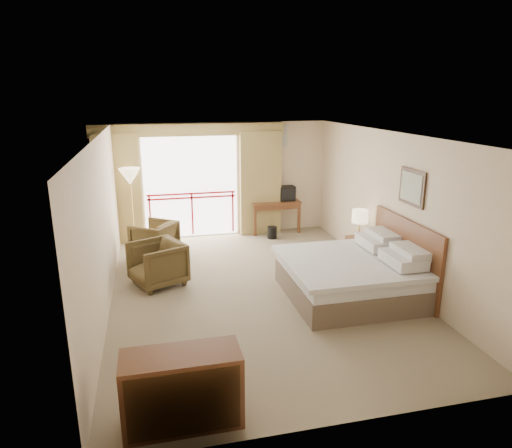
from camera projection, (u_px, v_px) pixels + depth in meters
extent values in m
plane|color=#83765B|center=(258.00, 290.00, 8.06)|extent=(7.00, 7.00, 0.00)
plane|color=white|center=(258.00, 135.00, 7.31)|extent=(7.00, 7.00, 0.00)
plane|color=beige|center=(224.00, 179.00, 10.96)|extent=(5.00, 0.00, 5.00)
plane|color=beige|center=(342.00, 308.00, 4.41)|extent=(5.00, 0.00, 5.00)
plane|color=beige|center=(103.00, 226.00, 7.13)|extent=(0.00, 7.00, 7.00)
plane|color=beige|center=(393.00, 208.00, 8.23)|extent=(0.00, 7.00, 7.00)
plane|color=white|center=(191.00, 187.00, 10.80)|extent=(2.40, 0.00, 2.40)
cube|color=#B20F19|center=(192.00, 198.00, 10.85)|extent=(2.09, 0.03, 0.04)
cube|color=#B20F19|center=(192.00, 194.00, 10.83)|extent=(2.09, 0.03, 0.04)
cube|color=#B20F19|center=(150.00, 216.00, 10.75)|extent=(0.04, 0.03, 1.00)
cube|color=#B20F19|center=(192.00, 214.00, 10.97)|extent=(0.04, 0.03, 1.00)
cube|color=#B20F19|center=(233.00, 212.00, 11.18)|extent=(0.04, 0.03, 1.00)
cube|color=olive|center=(118.00, 190.00, 10.31)|extent=(1.00, 0.26, 2.50)
cube|color=olive|center=(260.00, 183.00, 11.03)|extent=(1.00, 0.26, 2.50)
cube|color=olive|center=(189.00, 130.00, 10.34)|extent=(4.40, 0.22, 0.28)
cube|color=silver|center=(277.00, 136.00, 10.94)|extent=(0.50, 0.04, 0.50)
cube|color=brown|center=(349.00, 285.00, 7.76)|extent=(2.05, 2.00, 0.40)
cube|color=silver|center=(350.00, 269.00, 7.68)|extent=(2.01, 1.96, 0.22)
cube|color=silver|center=(348.00, 262.00, 7.63)|extent=(2.09, 2.06, 0.08)
cube|color=silver|center=(403.00, 259.00, 7.33)|extent=(0.50, 0.75, 0.18)
cube|color=silver|center=(376.00, 242.00, 8.17)|extent=(0.50, 0.75, 0.18)
cube|color=silver|center=(411.00, 251.00, 7.33)|extent=(0.40, 0.70, 0.14)
cube|color=silver|center=(384.00, 235.00, 8.17)|extent=(0.40, 0.70, 0.14)
cube|color=#582E1A|center=(405.00, 256.00, 7.86)|extent=(0.06, 2.10, 1.30)
cube|color=black|center=(412.00, 187.00, 7.53)|extent=(0.03, 0.72, 0.60)
cube|color=silver|center=(411.00, 187.00, 7.52)|extent=(0.01, 0.60, 0.48)
cube|color=#582E1A|center=(359.00, 253.00, 9.06)|extent=(0.43, 0.50, 0.59)
cylinder|color=tan|center=(359.00, 236.00, 9.02)|extent=(0.13, 0.13, 0.04)
cylinder|color=tan|center=(359.00, 228.00, 8.97)|extent=(0.03, 0.03, 0.33)
cylinder|color=#FFE5B2|center=(360.00, 216.00, 8.91)|extent=(0.31, 0.31, 0.26)
cube|color=black|center=(361.00, 239.00, 8.82)|extent=(0.21, 0.18, 0.08)
cube|color=#582E1A|center=(275.00, 202.00, 11.26)|extent=(1.21, 0.59, 0.05)
cube|color=#582E1A|center=(255.00, 221.00, 11.01)|extent=(0.06, 0.06, 0.75)
cube|color=#582E1A|center=(299.00, 218.00, 11.25)|extent=(0.06, 0.06, 0.75)
cube|color=#582E1A|center=(251.00, 216.00, 11.48)|extent=(0.06, 0.06, 0.75)
cube|color=#582E1A|center=(293.00, 213.00, 11.72)|extent=(0.06, 0.06, 0.75)
cube|color=#582E1A|center=(272.00, 211.00, 11.58)|extent=(1.11, 0.03, 0.56)
cube|color=#582E1A|center=(278.00, 207.00, 11.03)|extent=(1.11, 0.03, 0.12)
cube|color=black|center=(286.00, 193.00, 11.27)|extent=(0.39, 0.30, 0.36)
cube|color=black|center=(288.00, 194.00, 11.13)|extent=(0.36, 0.02, 0.28)
cylinder|color=black|center=(261.00, 197.00, 11.14)|extent=(0.13, 0.13, 0.23)
cylinder|color=white|center=(267.00, 200.00, 11.15)|extent=(0.09, 0.09, 0.11)
cylinder|color=black|center=(272.00, 233.00, 10.89)|extent=(0.26, 0.26, 0.28)
imported|color=#44361D|center=(155.00, 255.00, 9.80)|extent=(1.12, 1.12, 0.74)
imported|color=#44361D|center=(159.00, 284.00, 8.31)|extent=(1.14, 1.13, 0.80)
cylinder|color=black|center=(143.00, 245.00, 8.71)|extent=(0.52, 0.52, 0.04)
cylinder|color=black|center=(144.00, 258.00, 8.78)|extent=(0.06, 0.06, 0.52)
cylinder|color=black|center=(145.00, 271.00, 8.86)|extent=(0.37, 0.37, 0.03)
imported|color=white|center=(143.00, 244.00, 8.70)|extent=(0.22, 0.25, 0.02)
cylinder|color=tan|center=(135.00, 247.00, 10.25)|extent=(0.29, 0.29, 0.03)
cylinder|color=tan|center=(133.00, 214.00, 10.04)|extent=(0.03, 0.03, 1.56)
cone|color=#FFE5B2|center=(130.00, 177.00, 9.81)|extent=(0.46, 0.46, 0.37)
cube|color=#582E1A|center=(182.00, 389.00, 4.71)|extent=(1.22, 0.51, 0.81)
cube|color=black|center=(184.00, 405.00, 4.48)|extent=(1.12, 0.02, 0.71)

